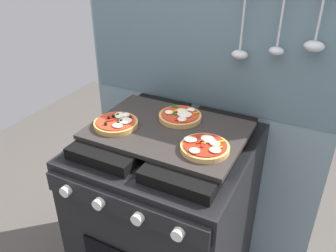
# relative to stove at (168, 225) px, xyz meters

# --- Properties ---
(kitchen_backsplash) EXTENTS (1.10, 0.09, 1.55)m
(kitchen_backsplash) POSITION_rel_stove_xyz_m (0.00, 0.34, 0.34)
(kitchen_backsplash) COLOR #7A939E
(kitchen_backsplash) RESTS_ON ground_plane
(stove) EXTENTS (0.60, 0.64, 0.90)m
(stove) POSITION_rel_stove_xyz_m (0.00, 0.00, 0.00)
(stove) COLOR black
(stove) RESTS_ON ground_plane
(baking_tray) EXTENTS (0.54, 0.38, 0.02)m
(baking_tray) POSITION_rel_stove_xyz_m (0.00, 0.00, 0.46)
(baking_tray) COLOR #2D2826
(baking_tray) RESTS_ON stove
(pizza_left) EXTENTS (0.16, 0.16, 0.03)m
(pizza_left) POSITION_rel_stove_xyz_m (-0.17, -0.07, 0.48)
(pizza_left) COLOR tan
(pizza_left) RESTS_ON baking_tray
(pizza_right) EXTENTS (0.16, 0.16, 0.03)m
(pizza_right) POSITION_rel_stove_xyz_m (0.17, -0.07, 0.48)
(pizza_right) COLOR tan
(pizza_right) RESTS_ON baking_tray
(pizza_center) EXTENTS (0.16, 0.16, 0.03)m
(pizza_center) POSITION_rel_stove_xyz_m (0.01, 0.09, 0.48)
(pizza_center) COLOR tan
(pizza_center) RESTS_ON baking_tray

